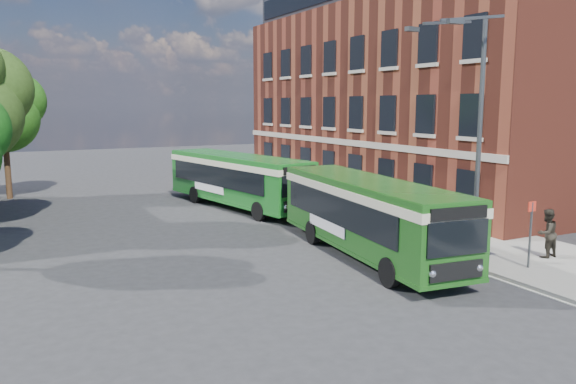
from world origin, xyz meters
TOP-DOWN VIEW (x-y plane):
  - ground at (0.00, 0.00)m, footprint 120.00×120.00m
  - pavement at (7.00, 8.00)m, footprint 6.00×48.00m
  - kerb_line at (3.95, 8.00)m, footprint 0.12×48.00m
  - brick_office at (14.00, 12.00)m, footprint 12.10×26.00m
  - street_lamp at (4.84, -2.00)m, footprint 2.96×2.38m
  - bus_stop_sign at (5.60, -4.20)m, footprint 0.35×0.08m
  - bus_front at (1.70, 0.09)m, footprint 3.73×11.13m
  - bus_rear at (1.22, 12.18)m, footprint 4.55×11.68m
  - pedestrian_a at (4.69, -2.95)m, footprint 0.75×0.59m
  - pedestrian_b at (7.32, -3.55)m, footprint 0.92×0.72m
  - tree_right at (-10.28, 21.63)m, footprint 4.95×4.71m

SIDE VIEW (x-z plane):
  - ground at x=0.00m, z-range 0.00..0.00m
  - kerb_line at x=3.95m, z-range 0.00..0.01m
  - pavement at x=7.00m, z-range 0.00..0.15m
  - pedestrian_a at x=4.69m, z-range 0.15..1.97m
  - pedestrian_b at x=7.32m, z-range 0.15..2.01m
  - bus_stop_sign at x=5.60m, z-range 0.25..2.77m
  - bus_front at x=1.70m, z-range 0.32..3.34m
  - bus_rear at x=1.22m, z-range 0.32..3.34m
  - street_lamp at x=4.84m, z-range 0.29..9.29m
  - tree_right at x=-10.28m, z-range 1.49..9.85m
  - brick_office at x=14.00m, z-range -0.13..14.07m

